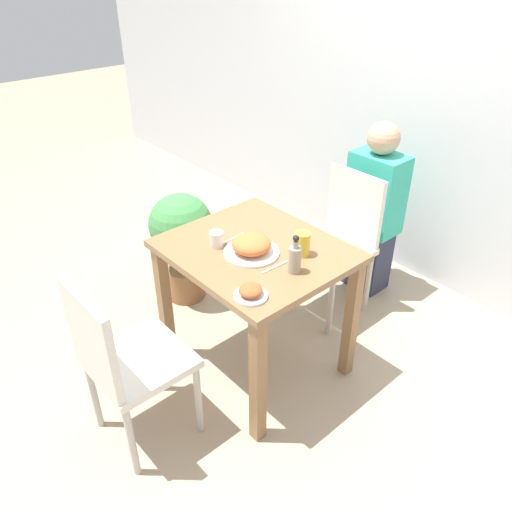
{
  "coord_description": "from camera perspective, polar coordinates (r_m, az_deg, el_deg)",
  "views": [
    {
      "loc": [
        1.59,
        -1.41,
        2.07
      ],
      "look_at": [
        0.0,
        0.0,
        0.73
      ],
      "focal_mm": 35.0,
      "sensor_mm": 36.0,
      "label": 1
    }
  ],
  "objects": [
    {
      "name": "food_plate",
      "position": [
        2.42,
        -0.53,
        1.16
      ],
      "size": [
        0.27,
        0.27,
        0.09
      ],
      "color": "white",
      "rests_on": "dining_table"
    },
    {
      "name": "fork_utensil",
      "position": [
        2.55,
        -3.0,
        1.84
      ],
      "size": [
        0.03,
        0.2,
        0.0
      ],
      "rotation": [
        0.0,
        0.0,
        1.65
      ],
      "color": "silver",
      "rests_on": "dining_table"
    },
    {
      "name": "wall_back",
      "position": [
        3.42,
        20.39,
        17.38
      ],
      "size": [
        8.0,
        0.05,
        2.6
      ],
      "color": "silver",
      "rests_on": "ground_plane"
    },
    {
      "name": "ground_plane",
      "position": [
        2.97,
        0.0,
        -11.99
      ],
      "size": [
        16.0,
        16.0,
        0.0
      ],
      "primitive_type": "plane",
      "color": "tan"
    },
    {
      "name": "chair_near",
      "position": [
        2.31,
        -15.07,
        -11.15
      ],
      "size": [
        0.42,
        0.42,
        0.92
      ],
      "rotation": [
        0.0,
        0.0,
        3.14
      ],
      "color": "silver",
      "rests_on": "ground_plane"
    },
    {
      "name": "person_figure",
      "position": [
        3.36,
        13.27,
        5.04
      ],
      "size": [
        0.34,
        0.22,
        1.17
      ],
      "color": "#2D3347",
      "rests_on": "ground_plane"
    },
    {
      "name": "drink_cup",
      "position": [
        2.49,
        -4.53,
        1.94
      ],
      "size": [
        0.07,
        0.07,
        0.08
      ],
      "color": "silver",
      "rests_on": "dining_table"
    },
    {
      "name": "chair_far",
      "position": [
        3.14,
        9.61,
        2.22
      ],
      "size": [
        0.42,
        0.42,
        0.92
      ],
      "color": "silver",
      "rests_on": "ground_plane"
    },
    {
      "name": "juice_glass",
      "position": [
        2.41,
        5.32,
        1.39
      ],
      "size": [
        0.08,
        0.08,
        0.12
      ],
      "color": "gold",
      "rests_on": "dining_table"
    },
    {
      "name": "side_plate",
      "position": [
        2.13,
        -0.61,
        -4.16
      ],
      "size": [
        0.15,
        0.15,
        0.06
      ],
      "color": "white",
      "rests_on": "dining_table"
    },
    {
      "name": "potted_plant_left",
      "position": [
        3.24,
        -8.49,
        2.33
      ],
      "size": [
        0.41,
        0.41,
        0.76
      ],
      "color": "brown",
      "rests_on": "ground_plane"
    },
    {
      "name": "sauce_bottle",
      "position": [
        2.27,
        4.47,
        -0.23
      ],
      "size": [
        0.06,
        0.06,
        0.19
      ],
      "color": "gray",
      "rests_on": "dining_table"
    },
    {
      "name": "spoon_utensil",
      "position": [
        2.33,
        2.18,
        -1.27
      ],
      "size": [
        0.01,
        0.16,
        0.0
      ],
      "rotation": [
        0.0,
        0.0,
        1.54
      ],
      "color": "silver",
      "rests_on": "dining_table"
    },
    {
      "name": "dining_table",
      "position": [
        2.56,
        0.0,
        -1.66
      ],
      "size": [
        0.87,
        0.77,
        0.78
      ],
      "color": "olive",
      "rests_on": "ground_plane"
    }
  ]
}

